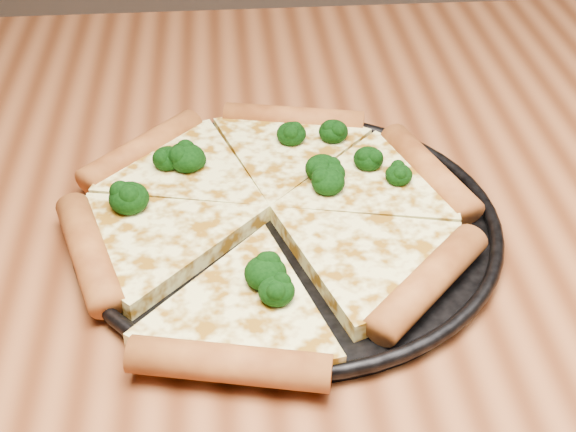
{
  "coord_description": "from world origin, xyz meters",
  "views": [
    {
      "loc": [
        -0.13,
        -0.53,
        1.15
      ],
      "look_at": [
        -0.09,
        -0.0,
        0.77
      ],
      "focal_mm": 52.36,
      "sensor_mm": 36.0,
      "label": 1
    }
  ],
  "objects": [
    {
      "name": "broccoli_florets",
      "position": [
        -0.11,
        0.03,
        0.78
      ],
      "size": [
        0.24,
        0.23,
        0.02
      ],
      "color": "black",
      "rests_on": "pizza"
    },
    {
      "name": "pizza",
      "position": [
        -0.1,
        0.0,
        0.77
      ],
      "size": [
        0.34,
        0.36,
        0.03
      ],
      "rotation": [
        0.0,
        0.0,
        -0.22
      ],
      "color": "#FFF89C",
      "rests_on": "pizza_pan"
    },
    {
      "name": "pizza_pan",
      "position": [
        -0.09,
        -0.0,
        0.76
      ],
      "size": [
        0.33,
        0.33,
        0.02
      ],
      "color": "black",
      "rests_on": "dining_table"
    },
    {
      "name": "dining_table",
      "position": [
        0.0,
        0.0,
        0.66
      ],
      "size": [
        1.2,
        0.9,
        0.75
      ],
      "color": "brown",
      "rests_on": "ground"
    }
  ]
}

